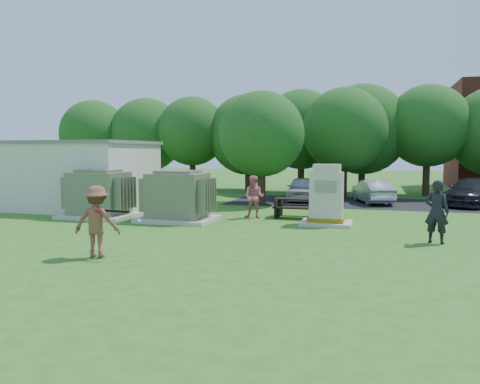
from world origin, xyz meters
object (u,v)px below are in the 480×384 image
(picnic_table, at_px, (298,206))
(transformer_right, at_px, (178,197))
(car_silver_a, at_px, (372,192))
(car_dark, at_px, (472,192))
(person_by_generator, at_px, (437,212))
(batter, at_px, (97,221))
(person_at_picnic, at_px, (254,197))
(car_white, at_px, (302,189))
(transformer_left, at_px, (99,195))
(generator_cabinet, at_px, (327,198))

(picnic_table, bearing_deg, transformer_right, -153.33)
(transformer_right, bearing_deg, car_silver_a, 50.06)
(car_dark, bearing_deg, transformer_right, -118.64)
(picnic_table, distance_m, person_by_generator, 6.70)
(transformer_right, distance_m, batter, 6.71)
(person_at_picnic, distance_m, car_white, 7.72)
(transformer_left, distance_m, car_white, 11.85)
(transformer_left, height_order, batter, transformer_left)
(person_by_generator, bearing_deg, generator_cabinet, -19.06)
(car_dark, bearing_deg, person_by_generator, -79.94)
(person_at_picnic, bearing_deg, transformer_left, -163.60)
(transformer_left, distance_m, car_dark, 18.82)
(generator_cabinet, xyz_separation_m, batter, (-5.35, -7.39, -0.06))
(transformer_left, bearing_deg, person_at_picnic, 13.87)
(transformer_right, height_order, car_white, transformer_right)
(person_by_generator, bearing_deg, transformer_right, 6.02)
(picnic_table, distance_m, car_white, 7.04)
(transformer_right, xyz_separation_m, car_white, (3.67, 9.28, -0.28))
(generator_cabinet, bearing_deg, car_white, 104.94)
(transformer_left, height_order, car_dark, transformer_left)
(generator_cabinet, xyz_separation_m, car_dark, (6.67, 8.66, -0.31))
(car_white, bearing_deg, person_by_generator, -67.12)
(batter, xyz_separation_m, car_white, (3.06, 15.96, -0.28))
(car_dark, bearing_deg, car_silver_a, -151.67)
(picnic_table, relative_size, person_at_picnic, 1.07)
(car_white, bearing_deg, transformer_left, -133.19)
(batter, xyz_separation_m, person_by_generator, (9.01, 4.59, 0.02))
(car_white, xyz_separation_m, car_silver_a, (3.91, -0.23, -0.05))
(car_silver_a, bearing_deg, person_at_picnic, 39.42)
(person_at_picnic, distance_m, car_silver_a, 8.85)
(picnic_table, xyz_separation_m, car_white, (-0.90, 6.98, 0.17))
(person_at_picnic, bearing_deg, person_by_generator, -25.99)
(transformer_left, distance_m, car_silver_a, 14.46)
(person_at_picnic, bearing_deg, car_white, 86.14)
(generator_cabinet, relative_size, car_silver_a, 0.61)
(transformer_right, relative_size, person_by_generator, 1.52)
(transformer_left, relative_size, car_dark, 0.60)
(picnic_table, bearing_deg, car_white, 97.37)
(car_silver_a, bearing_deg, car_white, -21.21)
(batter, height_order, car_dark, batter)
(transformer_left, xyz_separation_m, batter, (4.30, -6.69, -0.00))
(transformer_right, xyz_separation_m, generator_cabinet, (5.95, 0.70, 0.06))
(transformer_right, bearing_deg, person_by_generator, -12.28)
(generator_cabinet, xyz_separation_m, person_by_generator, (3.66, -2.79, -0.04))
(picnic_table, distance_m, person_at_picnic, 1.93)
(transformer_right, xyz_separation_m, batter, (0.60, -6.69, -0.00))
(transformer_left, distance_m, batter, 7.95)
(person_at_picnic, bearing_deg, car_silver_a, 59.86)
(person_at_picnic, xyz_separation_m, car_white, (0.86, 7.67, -0.22))
(car_white, distance_m, car_dark, 8.96)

